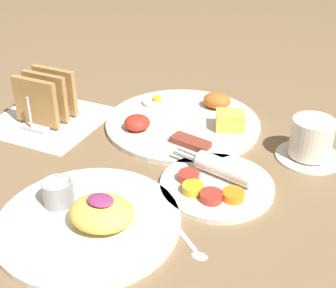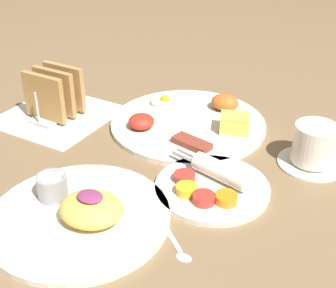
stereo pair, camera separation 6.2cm
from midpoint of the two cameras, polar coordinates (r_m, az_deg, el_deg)
The scene contains 8 objects.
ground_plane at distance 0.85m, azimuth -2.59°, elevation -2.16°, with size 3.00×3.00×0.00m, color brown.
napkin_flat at distance 1.03m, azimuth -11.64°, elevation 3.42°, with size 0.22×0.22×0.00m.
plate_breakfast at distance 0.97m, azimuth 4.60°, elevation 2.73°, with size 0.32×0.32×0.05m.
plate_condiments at distance 0.78m, azimuth 7.70°, elevation -5.01°, with size 0.19×0.19×0.04m.
plate_foreground at distance 0.72m, azimuth -8.22°, elevation -8.27°, with size 0.28×0.28×0.06m.
toast_rack at distance 1.01m, azimuth -11.94°, elevation 5.95°, with size 0.10×0.12×0.10m.
coffee_cup at distance 0.87m, azimuth 19.33°, elevation -0.39°, with size 0.12×0.12×0.08m.
teaspoon at distance 0.68m, azimuth 3.47°, elevation -11.77°, with size 0.11×0.08×0.01m.
Camera 2 is at (0.42, -0.59, 0.46)m, focal length 50.00 mm.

